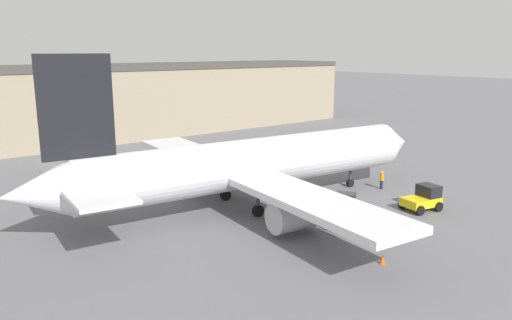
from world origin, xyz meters
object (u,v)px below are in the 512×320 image
object	(u,v)px
ground_crew_worker	(382,179)
safety_cone_near	(382,260)
airplane	(246,165)
baggage_tug	(423,198)
belt_loader_truck	(344,212)

from	to	relation	value
ground_crew_worker	safety_cone_near	xyz separation A→B (m)	(-13.31, -10.11, -0.61)
ground_crew_worker	safety_cone_near	bearing A→B (deg)	-138.14
airplane	safety_cone_near	bearing A→B (deg)	-85.46
baggage_tug	belt_loader_truck	xyz separation A→B (m)	(-7.72, 1.46, 0.13)
ground_crew_worker	baggage_tug	distance (m)	6.26
belt_loader_truck	safety_cone_near	size ratio (longest dim) A/B	5.49
safety_cone_near	baggage_tug	bearing A→B (deg)	21.69
baggage_tug	belt_loader_truck	world-z (taller)	belt_loader_truck
safety_cone_near	airplane	bearing A→B (deg)	87.99
airplane	baggage_tug	distance (m)	14.23
baggage_tug	belt_loader_truck	distance (m)	7.86
belt_loader_truck	airplane	bearing A→B (deg)	76.82
ground_crew_worker	belt_loader_truck	distance (m)	11.01
airplane	belt_loader_truck	size ratio (longest dim) A/B	11.97
airplane	baggage_tug	xyz separation A→B (m)	(10.42, -9.36, -2.55)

